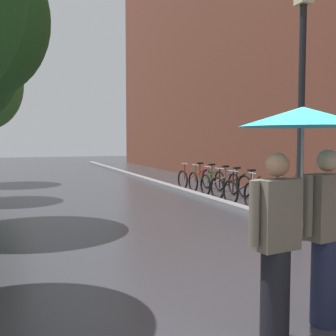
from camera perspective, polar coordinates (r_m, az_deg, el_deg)
kerb_strip at (r=14.15m, az=1.78°, el=-3.04°), size 0.30×36.00×0.12m
parked_bicycle_1 at (r=9.51m, az=19.43°, el=-4.83°), size 1.16×0.84×0.96m
parked_bicycle_2 at (r=10.32m, az=16.96°, el=-4.09°), size 1.16×0.83×0.96m
parked_bicycle_3 at (r=10.99m, az=13.75°, el=-3.55°), size 1.17×0.85×0.96m
parked_bicycle_4 at (r=11.66m, az=10.75°, el=-3.07°), size 1.16×0.83×0.96m
parked_bicycle_5 at (r=12.55m, az=8.82°, el=-2.54°), size 1.16×0.83×0.96m
parked_bicycle_6 at (r=13.27m, az=7.24°, el=-2.17°), size 1.08×0.70×0.96m
parked_bicycle_7 at (r=14.16m, az=5.40°, el=-1.77°), size 1.10×0.73×0.96m
parked_bicycle_8 at (r=14.88m, az=3.80°, el=-1.48°), size 1.15×0.81×0.96m
couple_under_umbrella at (r=3.94m, az=18.23°, el=-1.73°), size 1.22×1.17×2.10m
street_lamp_post at (r=7.64m, az=18.13°, el=9.74°), size 0.24×0.24×4.45m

